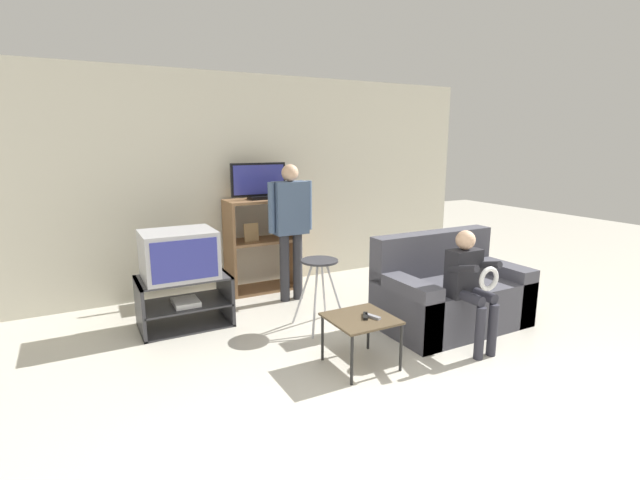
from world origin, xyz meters
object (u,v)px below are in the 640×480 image
Objects in this scene: television_flat at (259,182)px; couch at (449,295)px; tv_stand at (185,302)px; television_main at (179,254)px; person_standing_adult at (291,220)px; snack_table at (361,322)px; media_shelf at (261,244)px; folding_stool at (320,273)px; remote_control_black at (365,316)px; remote_control_white at (373,316)px; person_seated_child at (470,280)px.

couch is (1.26, -1.93, -1.02)m from television_flat.
television_main reaches higher than tv_stand.
television_main reaches higher than couch.
couch is (2.37, -1.21, -0.43)m from television_main.
person_standing_adult reaches higher than television_flat.
television_flat is 2.45m from snack_table.
tv_stand is at bearing -146.82° from media_shelf.
tv_stand reaches higher than snack_table.
remote_control_black is at bearing -93.32° from folding_stool.
person_standing_adult is at bearing 84.01° from snack_table.
television_main is at bearing -147.23° from media_shelf.
television_flat is at bearing 74.00° from remote_control_white.
television_flat is at bearing 33.46° from tv_stand.
snack_table is 1.85m from person_standing_adult.
couch reaches higher than remote_control_white.
tv_stand is at bearing 125.01° from snack_table.
media_shelf is 2.31m from couch.
person_seated_child is (0.99, -0.15, 0.20)m from remote_control_black.
remote_control_white is (0.06, -2.31, -0.15)m from media_shelf.
tv_stand is 0.49m from television_main.
remote_control_black is 1.00× the size of remote_control_white.
tv_stand is at bearing 152.64° from couch.
person_seated_child is at bearing -117.06° from couch.
television_main is 0.44× the size of person_standing_adult.
snack_table is at bearing -95.51° from folding_stool.
couch is at bearing -57.15° from media_shelf.
person_seated_child is at bearing -8.77° from snack_table.
television_flat is at bearing 89.80° from snack_table.
snack_table is at bearing -95.99° from person_standing_adult.
television_flat is 2.52m from couch.
television_flat is (-0.01, 0.00, 0.76)m from media_shelf.
person_standing_adult reaches higher than snack_table.
person_standing_adult is at bearing -71.17° from television_flat.
snack_table is 0.35× the size of couch.
tv_stand is at bearing -170.79° from person_standing_adult.
snack_table is at bearing -90.20° from television_flat.
person_standing_adult reaches higher than remote_control_black.
person_seated_child reaches higher than folding_stool.
remote_control_white is (1.16, -1.59, 0.18)m from tv_stand.
person_seated_child reaches higher than television_main.
couch is 0.92× the size of person_standing_adult.
remote_control_white is 0.14× the size of person_seated_child.
television_main is at bearing 108.98° from remote_control_white.
couch is (1.27, 0.33, -0.07)m from snack_table.
person_standing_adult is (1.29, 0.21, 0.21)m from television_main.
snack_table is 0.48× the size of person_seated_child.
television_main is 2.72m from person_seated_child.
media_shelf reaches higher than couch.
remote_control_black is (-0.05, -0.88, -0.13)m from folding_stool.
media_shelf reaches higher than remote_control_black.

